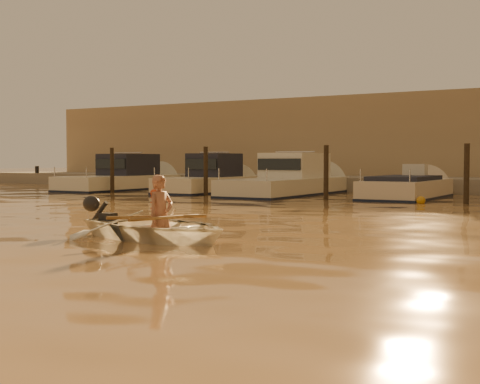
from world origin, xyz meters
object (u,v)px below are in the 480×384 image
Objects in this scene: dinghy at (157,227)px; moored_boat_1 at (208,179)px; moored_boat_0 at (119,177)px; waterfront_building at (427,142)px; moored_boat_2 at (287,180)px; moored_boat_3 at (407,192)px; person at (161,216)px.

moored_boat_1 reaches higher than dinghy.
waterfront_building reaches higher than moored_boat_0.
waterfront_building is (11.98, 11.00, 1.77)m from moored_boat_0.
moored_boat_2 is at bearing 29.37° from dinghy.
moored_boat_2 is 0.18× the size of waterfront_building.
moored_boat_0 reaches higher than dinghy.
moored_boat_1 is 9.02m from moored_boat_3.
moored_boat_1 is 13.08m from waterfront_building.
moored_boat_0 is 9.07m from moored_boat_2.
waterfront_building is (-2.02, 26.20, 2.18)m from dinghy.
person is 0.18× the size of moored_boat_2.
waterfront_building is (6.85, 11.00, 1.77)m from moored_boat_1.
waterfront_building is at bearing 58.07° from moored_boat_1.
moored_boat_3 reaches higher than dinghy.
moored_boat_3 is at bearing 10.88° from dinghy.
moored_boat_2 is 11.52m from waterfront_building.
person is at bearing -85.39° from waterfront_building.
moored_boat_3 is at bearing 11.25° from person.
person is 0.24× the size of moored_boat_3.
person is 17.66m from moored_boat_1.
moored_boat_2 is at bearing 0.00° from moored_boat_1.
moored_boat_1 is (5.13, 0.00, 0.00)m from moored_boat_0.
moored_boat_0 is 1.18× the size of moored_boat_1.
dinghy is 0.51× the size of moored_boat_1.
waterfront_building is (-2.11, 26.21, 1.96)m from person.
moored_boat_0 is 1.22× the size of moored_boat_3.
dinghy is 20.66m from moored_boat_0.
moored_boat_0 is (-14.10, 15.21, 0.18)m from person.
waterfront_building is at bearing 42.55° from moored_boat_0.
moored_boat_1 is (-8.87, 15.20, 0.40)m from dinghy.
moored_boat_0 is at bearing 180.00° from moored_boat_2.
moored_boat_0 reaches higher than moored_boat_3.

